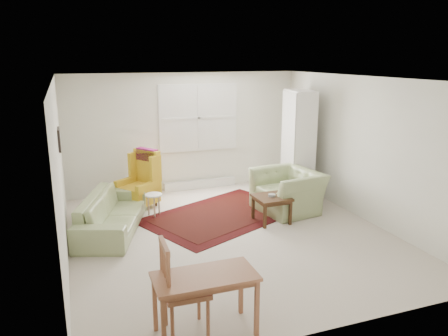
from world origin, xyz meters
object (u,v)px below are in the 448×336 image
object	(u,v)px
wingback_chair	(137,179)
coffee_table	(271,209)
desk_chair	(186,287)
cabinet	(299,143)
sofa	(112,206)
armchair	(288,187)
stool	(154,205)
desk	(205,304)

from	to	relation	value
wingback_chair	coffee_table	bearing A→B (deg)	16.87
wingback_chair	desk_chair	size ratio (longest dim) A/B	1.07
cabinet	desk_chair	world-z (taller)	cabinet
sofa	armchair	world-z (taller)	armchair
coffee_table	cabinet	bearing A→B (deg)	46.52
sofa	coffee_table	size ratio (longest dim) A/B	3.62
sofa	coffee_table	world-z (taller)	sofa
armchair	stool	world-z (taller)	armchair
desk_chair	stool	bearing A→B (deg)	-3.72
coffee_table	desk_chair	size ratio (longest dim) A/B	0.55
stool	desk	distance (m)	3.66
wingback_chair	coffee_table	distance (m)	2.61
stool	sofa	bearing A→B (deg)	-150.36
sofa	coffee_table	xyz separation A→B (m)	(2.64, -0.57, -0.18)
coffee_table	cabinet	xyz separation A→B (m)	(1.22, 1.29, 0.85)
coffee_table	armchair	bearing A→B (deg)	37.89
wingback_chair	desk	distance (m)	4.21
wingback_chair	desk	world-z (taller)	wingback_chair
armchair	desk_chair	distance (m)	4.07
sofa	cabinet	distance (m)	3.99
desk	desk_chair	xyz separation A→B (m)	(-0.18, 0.08, 0.18)
armchair	stool	size ratio (longest dim) A/B	2.84
desk	armchair	bearing A→B (deg)	49.82
coffee_table	stool	bearing A→B (deg)	151.74
sofa	desk	world-z (taller)	sofa
coffee_table	stool	size ratio (longest dim) A/B	1.39
stool	wingback_chair	bearing A→B (deg)	109.16
wingback_chair	desk	bearing A→B (deg)	-35.75
armchair	cabinet	bearing A→B (deg)	133.60
sofa	wingback_chair	distance (m)	1.16
armchair	desk_chair	bearing A→B (deg)	-51.26
armchair	desk_chair	xyz separation A→B (m)	(-2.77, -2.98, 0.06)
armchair	cabinet	distance (m)	1.26
sofa	desk_chair	distance (m)	3.15
cabinet	stool	bearing A→B (deg)	-164.82
sofa	desk	distance (m)	3.27
armchair	stool	xyz separation A→B (m)	(-2.42, 0.58, -0.25)
cabinet	desk_chair	distance (m)	5.20
armchair	desk_chair	world-z (taller)	desk_chair
desk_chair	wingback_chair	bearing A→B (deg)	-0.28
armchair	wingback_chair	xyz separation A→B (m)	(-2.61, 1.14, 0.10)
coffee_table	desk_chair	bearing A→B (deg)	-131.06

